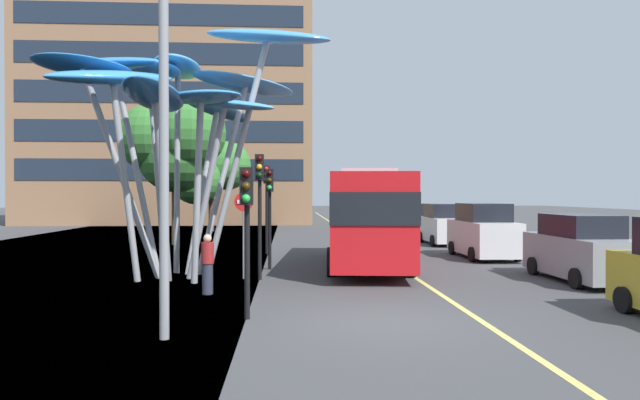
{
  "coord_description": "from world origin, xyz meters",
  "views": [
    {
      "loc": [
        -2.01,
        -11.66,
        2.69
      ],
      "look_at": [
        -0.93,
        7.35,
        2.5
      ],
      "focal_mm": 31.14,
      "sensor_mm": 36.0,
      "label": 1
    }
  ],
  "objects_px": {
    "car_parked_far": "(483,232)",
    "traffic_light_kerb_far": "(260,189)",
    "red_bus": "(367,214)",
    "car_far_side": "(426,221)",
    "street_lamp": "(181,95)",
    "traffic_light_opposite": "(267,190)",
    "pedestrian": "(208,264)",
    "traffic_light_kerb_near": "(247,209)",
    "car_parked_mid": "(580,250)",
    "no_entry_sign": "(244,222)",
    "traffic_light_island_mid": "(270,197)",
    "leaf_sculpture": "(177,89)",
    "car_side_street": "(443,225)"
  },
  "relations": [
    {
      "from": "red_bus",
      "to": "traffic_light_kerb_far",
      "type": "distance_m",
      "value": 5.03
    },
    {
      "from": "traffic_light_opposite",
      "to": "car_side_street",
      "type": "distance_m",
      "value": 10.47
    },
    {
      "from": "traffic_light_island_mid",
      "to": "pedestrian",
      "type": "bearing_deg",
      "value": -107.47
    },
    {
      "from": "traffic_light_kerb_far",
      "to": "pedestrian",
      "type": "xyz_separation_m",
      "value": [
        -1.28,
        -2.4,
        -2.04
      ]
    },
    {
      "from": "traffic_light_opposite",
      "to": "street_lamp",
      "type": "xyz_separation_m",
      "value": [
        -1.0,
        -14.63,
        1.67
      ]
    },
    {
      "from": "leaf_sculpture",
      "to": "traffic_light_kerb_near",
      "type": "height_order",
      "value": "leaf_sculpture"
    },
    {
      "from": "traffic_light_island_mid",
      "to": "car_far_side",
      "type": "xyz_separation_m",
      "value": [
        9.47,
        15.18,
        -1.62
      ]
    },
    {
      "from": "car_far_side",
      "to": "pedestrian",
      "type": "relative_size",
      "value": 2.55
    },
    {
      "from": "traffic_light_island_mid",
      "to": "traffic_light_opposite",
      "type": "height_order",
      "value": "traffic_light_opposite"
    },
    {
      "from": "car_parked_mid",
      "to": "no_entry_sign",
      "type": "xyz_separation_m",
      "value": [
        -10.45,
        1.1,
        0.85
      ]
    },
    {
      "from": "traffic_light_kerb_near",
      "to": "car_parked_mid",
      "type": "height_order",
      "value": "traffic_light_kerb_near"
    },
    {
      "from": "street_lamp",
      "to": "traffic_light_kerb_far",
      "type": "bearing_deg",
      "value": 81.28
    },
    {
      "from": "car_side_street",
      "to": "traffic_light_kerb_far",
      "type": "bearing_deg",
      "value": -127.48
    },
    {
      "from": "red_bus",
      "to": "car_far_side",
      "type": "height_order",
      "value": "red_bus"
    },
    {
      "from": "red_bus",
      "to": "car_far_side",
      "type": "relative_size",
      "value": 2.4
    },
    {
      "from": "car_far_side",
      "to": "street_lamp",
      "type": "relative_size",
      "value": 0.58
    },
    {
      "from": "pedestrian",
      "to": "no_entry_sign",
      "type": "height_order",
      "value": "no_entry_sign"
    },
    {
      "from": "car_side_street",
      "to": "pedestrian",
      "type": "bearing_deg",
      "value": -126.03
    },
    {
      "from": "traffic_light_kerb_far",
      "to": "street_lamp",
      "type": "xyz_separation_m",
      "value": [
        -1.08,
        -7.04,
        1.69
      ]
    },
    {
      "from": "traffic_light_kerb_far",
      "to": "leaf_sculpture",
      "type": "bearing_deg",
      "value": 163.02
    },
    {
      "from": "traffic_light_kerb_far",
      "to": "car_side_street",
      "type": "height_order",
      "value": "traffic_light_kerb_far"
    },
    {
      "from": "traffic_light_kerb_near",
      "to": "pedestrian",
      "type": "height_order",
      "value": "traffic_light_kerb_near"
    },
    {
      "from": "traffic_light_kerb_near",
      "to": "traffic_light_opposite",
      "type": "height_order",
      "value": "traffic_light_opposite"
    },
    {
      "from": "leaf_sculpture",
      "to": "red_bus",
      "type": "bearing_deg",
      "value": 19.22
    },
    {
      "from": "red_bus",
      "to": "no_entry_sign",
      "type": "height_order",
      "value": "red_bus"
    },
    {
      "from": "leaf_sculpture",
      "to": "pedestrian",
      "type": "relative_size",
      "value": 5.85
    },
    {
      "from": "car_far_side",
      "to": "street_lamp",
      "type": "bearing_deg",
      "value": -113.65
    },
    {
      "from": "traffic_light_opposite",
      "to": "car_far_side",
      "type": "height_order",
      "value": "traffic_light_opposite"
    },
    {
      "from": "leaf_sculpture",
      "to": "car_parked_far",
      "type": "distance_m",
      "value": 13.73
    },
    {
      "from": "car_parked_far",
      "to": "traffic_light_kerb_far",
      "type": "bearing_deg",
      "value": -148.6
    },
    {
      "from": "traffic_light_opposite",
      "to": "car_far_side",
      "type": "relative_size",
      "value": 0.96
    },
    {
      "from": "car_parked_mid",
      "to": "car_parked_far",
      "type": "bearing_deg",
      "value": 96.96
    },
    {
      "from": "traffic_light_island_mid",
      "to": "car_parked_far",
      "type": "xyz_separation_m",
      "value": [
        8.91,
        3.2,
        -1.52
      ]
    },
    {
      "from": "red_bus",
      "to": "leaf_sculpture",
      "type": "distance_m",
      "value": 8.09
    },
    {
      "from": "leaf_sculpture",
      "to": "traffic_light_kerb_far",
      "type": "bearing_deg",
      "value": -16.98
    },
    {
      "from": "car_parked_mid",
      "to": "pedestrian",
      "type": "bearing_deg",
      "value": -171.89
    },
    {
      "from": "traffic_light_island_mid",
      "to": "no_entry_sign",
      "type": "bearing_deg",
      "value": -109.66
    },
    {
      "from": "traffic_light_opposite",
      "to": "car_far_side",
      "type": "xyz_separation_m",
      "value": [
        9.78,
        9.98,
        -1.89
      ]
    },
    {
      "from": "traffic_light_kerb_far",
      "to": "car_side_street",
      "type": "distance_m",
      "value": 15.27
    },
    {
      "from": "traffic_light_opposite",
      "to": "no_entry_sign",
      "type": "xyz_separation_m",
      "value": [
        -0.44,
        -7.3,
        -1.05
      ]
    },
    {
      "from": "street_lamp",
      "to": "traffic_light_kerb_near",
      "type": "bearing_deg",
      "value": 53.62
    },
    {
      "from": "traffic_light_kerb_near",
      "to": "no_entry_sign",
      "type": "height_order",
      "value": "traffic_light_kerb_near"
    },
    {
      "from": "red_bus",
      "to": "no_entry_sign",
      "type": "relative_size",
      "value": 3.6
    },
    {
      "from": "car_parked_mid",
      "to": "no_entry_sign",
      "type": "distance_m",
      "value": 10.54
    },
    {
      "from": "traffic_light_kerb_near",
      "to": "street_lamp",
      "type": "relative_size",
      "value": 0.46
    },
    {
      "from": "traffic_light_kerb_far",
      "to": "pedestrian",
      "type": "distance_m",
      "value": 3.4
    },
    {
      "from": "car_side_street",
      "to": "street_lamp",
      "type": "relative_size",
      "value": 0.58
    },
    {
      "from": "red_bus",
      "to": "car_parked_mid",
      "type": "relative_size",
      "value": 2.22
    },
    {
      "from": "traffic_light_kerb_far",
      "to": "car_far_side",
      "type": "xyz_separation_m",
      "value": [
        9.7,
        17.57,
        -1.87
      ]
    },
    {
      "from": "car_far_side",
      "to": "pedestrian",
      "type": "bearing_deg",
      "value": -118.79
    }
  ]
}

